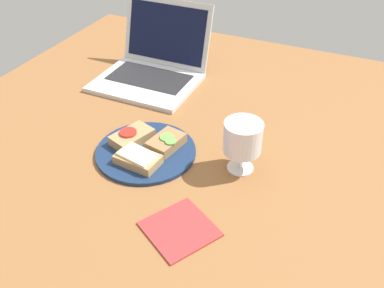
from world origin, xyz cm
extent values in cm
cube|color=brown|center=(0.00, 0.00, 1.50)|extent=(140.00, 140.00, 3.00)
cylinder|color=navy|center=(-8.17, -7.62, 3.50)|extent=(24.55, 24.55, 1.00)
cube|color=#937047|center=(-4.20, -4.33, 5.29)|extent=(7.73, 10.20, 2.58)
cylinder|color=#6BB74C|center=(-4.04, -4.09, 6.76)|extent=(3.46, 3.46, 0.36)
cylinder|color=#6BB74C|center=(-2.40, -5.31, 6.79)|extent=(2.71, 2.71, 0.42)
cube|color=#A88456|center=(-13.00, -5.84, 5.26)|extent=(9.24, 11.82, 2.52)
cylinder|color=red|center=(-13.67, -6.33, 6.81)|extent=(4.23, 4.23, 0.58)
cube|color=#A88456|center=(-7.30, -12.71, 5.08)|extent=(10.79, 7.25, 2.16)
cube|color=#F4EAB7|center=(-7.30, -12.71, 6.47)|extent=(9.62, 7.04, 0.61)
cylinder|color=white|center=(14.84, -3.51, 3.20)|extent=(6.22, 6.22, 0.40)
cylinder|color=white|center=(14.84, -3.51, 5.89)|extent=(0.96, 0.96, 4.99)
cylinder|color=white|center=(14.84, -3.51, 12.05)|extent=(8.80, 8.80, 7.33)
cylinder|color=white|center=(14.84, -3.51, 11.07)|extent=(8.09, 8.09, 5.36)
cube|color=silver|center=(-25.20, 22.71, 3.70)|extent=(30.25, 24.04, 1.39)
cube|color=#232326|center=(-25.20, 24.87, 4.47)|extent=(24.80, 13.22, 0.16)
cube|color=silver|center=(-25.20, 37.76, 14.37)|extent=(29.64, 6.82, 20.19)
cube|color=black|center=(-25.20, 37.26, 14.37)|extent=(26.62, 5.24, 16.81)
cube|color=#B23333|center=(10.17, -26.52, 3.20)|extent=(17.34, 17.30, 0.40)
camera|label=1|loc=(36.38, -78.32, 67.92)|focal=40.00mm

